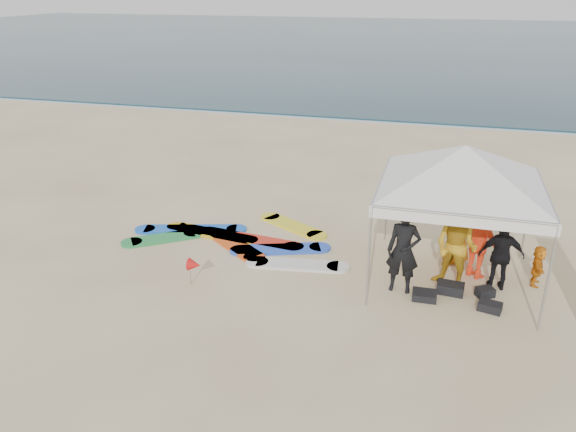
# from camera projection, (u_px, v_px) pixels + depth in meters

# --- Properties ---
(ground) EXTENTS (120.00, 120.00, 0.00)m
(ground) POSITION_uv_depth(u_px,v_px,m) (244.00, 319.00, 11.15)
(ground) COLOR beige
(ground) RESTS_ON ground
(ocean) EXTENTS (160.00, 84.00, 0.08)m
(ocean) POSITION_uv_depth(u_px,v_px,m) (421.00, 40.00, 64.46)
(ocean) COLOR #0C2633
(ocean) RESTS_ON ground
(shoreline_foam) EXTENTS (160.00, 1.20, 0.01)m
(shoreline_foam) POSITION_uv_depth(u_px,v_px,m) (371.00, 120.00, 27.33)
(shoreline_foam) COLOR silver
(shoreline_foam) RESTS_ON ground
(person_black_a) EXTENTS (0.71, 0.48, 1.91)m
(person_black_a) POSITION_uv_depth(u_px,v_px,m) (403.00, 250.00, 11.85)
(person_black_a) COLOR black
(person_black_a) RESTS_ON ground
(person_yellow) EXTENTS (1.17, 1.07, 1.93)m
(person_yellow) POSITION_uv_depth(u_px,v_px,m) (456.00, 247.00, 11.97)
(person_yellow) COLOR gold
(person_yellow) RESTS_ON ground
(person_orange_a) EXTENTS (1.41, 1.31, 1.91)m
(person_orange_a) POSITION_uv_depth(u_px,v_px,m) (481.00, 238.00, 12.44)
(person_orange_a) COLOR red
(person_orange_a) RESTS_ON ground
(person_black_b) EXTENTS (0.97, 0.48, 1.61)m
(person_black_b) POSITION_uv_depth(u_px,v_px,m) (501.00, 255.00, 11.97)
(person_black_b) COLOR black
(person_black_b) RESTS_ON ground
(person_orange_b) EXTENTS (0.97, 0.88, 1.66)m
(person_orange_b) POSITION_uv_depth(u_px,v_px,m) (458.00, 230.00, 13.13)
(person_orange_b) COLOR orange
(person_orange_b) RESTS_ON ground
(person_seated) EXTENTS (0.40, 0.90, 0.93)m
(person_seated) POSITION_uv_depth(u_px,v_px,m) (538.00, 266.00, 12.26)
(person_seated) COLOR orange
(person_seated) RESTS_ON ground
(canopy_tent) EXTENTS (4.70, 4.70, 3.55)m
(canopy_tent) POSITION_uv_depth(u_px,v_px,m) (466.00, 146.00, 11.50)
(canopy_tent) COLOR #A5A5A8
(canopy_tent) RESTS_ON ground
(marker_pennant) EXTENTS (0.28, 0.28, 0.64)m
(marker_pennant) POSITION_uv_depth(u_px,v_px,m) (195.00, 265.00, 12.22)
(marker_pennant) COLOR #A5A5A8
(marker_pennant) RESTS_ON ground
(gear_pile) EXTENTS (1.82, 0.96, 0.22)m
(gear_pile) POSITION_uv_depth(u_px,v_px,m) (457.00, 294.00, 11.84)
(gear_pile) COLOR black
(gear_pile) RESTS_ON ground
(surfboard_spread) EXTENTS (5.54, 3.26, 0.07)m
(surfboard_spread) POSITION_uv_depth(u_px,v_px,m) (239.00, 240.00, 14.50)
(surfboard_spread) COLOR #248440
(surfboard_spread) RESTS_ON ground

